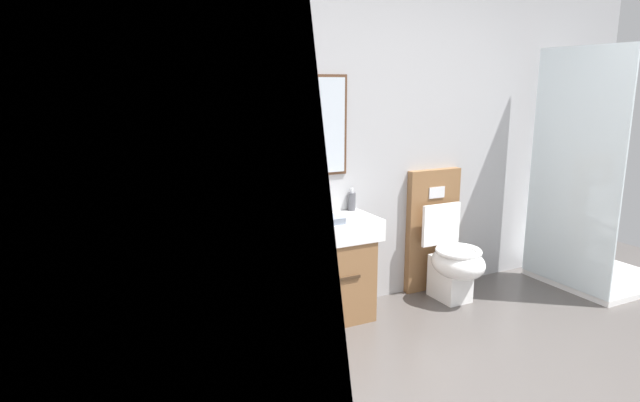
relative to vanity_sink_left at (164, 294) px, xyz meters
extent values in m
cube|color=#A8A8AA|center=(1.82, 0.23, 0.91)|extent=(4.83, 0.12, 2.59)
cube|color=#4C301E|center=(0.00, 0.17, 0.99)|extent=(0.65, 0.02, 0.80)
cube|color=silver|center=(0.00, 0.16, 0.99)|extent=(0.61, 0.01, 0.76)
cube|color=#4C301E|center=(1.10, 0.17, 0.99)|extent=(0.53, 0.02, 0.71)
cube|color=silver|center=(1.10, 0.16, 0.99)|extent=(0.49, 0.01, 0.67)
cube|color=brown|center=(0.55, 0.09, 0.81)|extent=(0.36, 0.14, 0.02)
cylinder|color=silver|center=(0.43, 0.09, 0.87)|extent=(0.05, 0.05, 0.11)
cylinder|color=white|center=(0.52, 0.10, 0.86)|extent=(0.07, 0.07, 0.08)
cone|color=white|center=(0.61, 0.10, 0.89)|extent=(0.06, 0.06, 0.15)
cube|color=#A8A8AA|center=(-0.54, -1.81, 0.91)|extent=(0.12, 4.21, 2.59)
cube|color=#9E9993|center=(0.00, -0.56, -0.39)|extent=(0.68, 0.44, 0.01)
cube|color=brown|center=(0.00, 0.00, -0.09)|extent=(0.65, 0.41, 0.59)
cube|color=#3B2919|center=(0.00, -0.21, -0.02)|extent=(0.36, 0.01, 0.02)
cube|color=white|center=(0.00, 0.00, 0.28)|extent=(0.75, 0.43, 0.15)
cube|color=silver|center=(0.00, -0.03, 0.34)|extent=(0.47, 0.23, 0.03)
cylinder|color=silver|center=(0.00, 0.16, 0.41)|extent=(0.03, 0.03, 0.11)
cylinder|color=silver|center=(0.00, 0.11, 0.46)|extent=(0.02, 0.11, 0.02)
cube|color=brown|center=(1.10, 0.00, -0.09)|extent=(0.65, 0.41, 0.59)
cube|color=#3B2919|center=(1.10, -0.21, -0.02)|extent=(0.36, 0.01, 0.02)
cube|color=white|center=(1.10, 0.00, 0.28)|extent=(0.75, 0.43, 0.15)
cube|color=silver|center=(1.10, -0.03, 0.34)|extent=(0.47, 0.23, 0.03)
cylinder|color=silver|center=(1.10, 0.16, 0.41)|extent=(0.03, 0.03, 0.11)
cylinder|color=silver|center=(1.10, 0.11, 0.46)|extent=(0.02, 0.11, 0.02)
cube|color=brown|center=(2.17, 0.16, 0.11)|extent=(0.48, 0.10, 1.00)
cube|color=silver|center=(2.17, 0.10, 0.43)|extent=(0.15, 0.01, 0.09)
cube|color=white|center=(2.17, -0.11, -0.22)|extent=(0.22, 0.30, 0.34)
ellipsoid|color=white|center=(2.17, -0.19, -0.07)|extent=(0.37, 0.46, 0.24)
torus|color=white|center=(2.17, -0.19, 0.02)|extent=(0.35, 0.35, 0.04)
cube|color=white|center=(2.17, 0.03, 0.18)|extent=(0.35, 0.03, 0.33)
cylinder|color=silver|center=(-0.30, 0.13, 0.40)|extent=(0.07, 0.07, 0.09)
cylinder|color=purple|center=(-0.28, 0.13, 0.46)|extent=(0.03, 0.02, 0.17)
cube|color=white|center=(-0.27, 0.13, 0.55)|extent=(0.02, 0.02, 0.03)
cylinder|color=yellow|center=(-0.30, 0.14, 0.45)|extent=(0.03, 0.03, 0.15)
cube|color=white|center=(-0.29, 0.15, 0.53)|extent=(0.02, 0.02, 0.03)
cylinder|color=#2D84DB|center=(-0.30, 0.12, 0.46)|extent=(0.02, 0.02, 0.17)
cube|color=white|center=(-0.29, 0.12, 0.54)|extent=(0.01, 0.02, 0.03)
cylinder|color=#4C4C51|center=(1.41, 0.14, 0.42)|extent=(0.06, 0.06, 0.13)
cylinder|color=silver|center=(1.41, 0.14, 0.51)|extent=(0.02, 0.02, 0.04)
cube|color=gray|center=(1.06, -0.11, 0.38)|extent=(0.22, 0.16, 0.04)
cube|color=white|center=(3.61, -0.37, -0.37)|extent=(0.96, 0.84, 0.05)
cube|color=silver|center=(3.13, -0.37, 0.61)|extent=(0.02, 0.84, 1.90)
camera|label=1|loc=(-0.53, -3.22, 1.28)|focal=30.10mm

